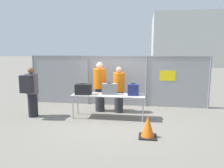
% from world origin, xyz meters
% --- Properties ---
extents(ground_plane, '(120.00, 120.00, 0.00)m').
position_xyz_m(ground_plane, '(0.00, 0.00, 0.00)').
color(ground_plane, slate).
extents(fence_section, '(7.21, 0.07, 2.01)m').
position_xyz_m(fence_section, '(0.02, 1.60, 1.06)').
color(fence_section, gray).
rests_on(fence_section, ground_plane).
extents(inspection_table, '(2.39, 0.64, 0.79)m').
position_xyz_m(inspection_table, '(-0.05, -0.13, 0.73)').
color(inspection_table, '#B2B2AD').
rests_on(inspection_table, ground_plane).
extents(suitcase_black, '(0.54, 0.36, 0.37)m').
position_xyz_m(suitcase_black, '(-0.87, -0.21, 0.96)').
color(suitcase_black, black).
rests_on(suitcase_black, inspection_table).
extents(suitcase_grey, '(0.50, 0.27, 0.38)m').
position_xyz_m(suitcase_grey, '(-0.02, -0.06, 0.97)').
color(suitcase_grey, slate).
rests_on(suitcase_grey, inspection_table).
extents(suitcase_navy, '(0.38, 0.37, 0.38)m').
position_xyz_m(suitcase_navy, '(0.76, -0.06, 0.97)').
color(suitcase_navy, navy).
rests_on(suitcase_navy, inspection_table).
extents(traveler_hooded, '(0.42, 0.64, 1.68)m').
position_xyz_m(traveler_hooded, '(-2.60, -0.41, 0.92)').
color(traveler_hooded, black).
rests_on(traveler_hooded, ground_plane).
extents(security_worker_near, '(0.41, 0.41, 1.65)m').
position_xyz_m(security_worker_near, '(0.22, 0.59, 0.85)').
color(security_worker_near, '#2D2D33').
rests_on(security_worker_near, ground_plane).
extents(security_worker_far, '(0.45, 0.45, 1.80)m').
position_xyz_m(security_worker_far, '(-0.49, 0.65, 0.93)').
color(security_worker_far, '#2D2D33').
rests_on(security_worker_far, ground_plane).
extents(utility_trailer, '(4.27, 2.02, 0.77)m').
position_xyz_m(utility_trailer, '(1.19, 3.49, 0.44)').
color(utility_trailer, white).
rests_on(utility_trailer, ground_plane).
extents(distant_hangar, '(11.00, 8.87, 6.94)m').
position_xyz_m(distant_hangar, '(7.61, 25.63, 3.47)').
color(distant_hangar, '#B2B7B2').
rests_on(distant_hangar, ground_plane).
extents(traffic_cone, '(0.46, 0.46, 0.57)m').
position_xyz_m(traffic_cone, '(1.23, -1.58, 0.26)').
color(traffic_cone, black).
rests_on(traffic_cone, ground_plane).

